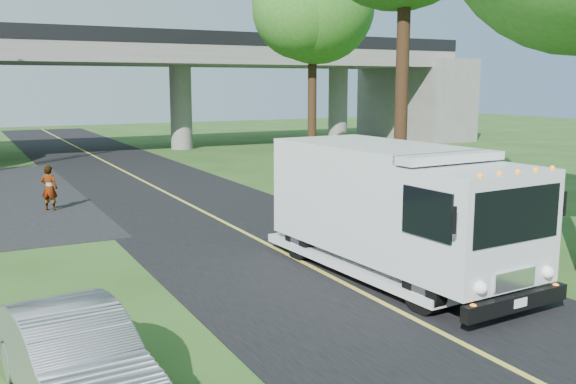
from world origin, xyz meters
TOP-DOWN VIEW (x-y plane):
  - ground at (0.00, 0.00)m, footprint 120.00×120.00m
  - road at (0.00, 10.00)m, footprint 7.00×90.00m
  - lane_line at (0.00, 10.00)m, footprint 0.12×90.00m
  - overpass at (0.00, 32.00)m, footprint 54.00×10.00m
  - tree_right_far at (9.21, 19.84)m, footprint 5.77×5.67m
  - step_van at (1.30, 2.74)m, footprint 2.99×7.10m
  - silver_sedan at (-6.00, 0.00)m, footprint 1.82×4.06m
  - pedestrian at (-4.51, 14.15)m, footprint 0.68×0.62m

SIDE VIEW (x-z plane):
  - ground at x=0.00m, z-range 0.00..0.00m
  - road at x=0.00m, z-range 0.00..0.02m
  - lane_line at x=0.00m, z-range 0.03..0.03m
  - silver_sedan at x=-6.00m, z-range 0.00..1.29m
  - pedestrian at x=-4.51m, z-range 0.00..1.55m
  - step_van at x=1.30m, z-range 0.13..3.05m
  - overpass at x=0.00m, z-range 0.91..8.21m
  - tree_right_far at x=9.21m, z-range 2.81..13.80m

